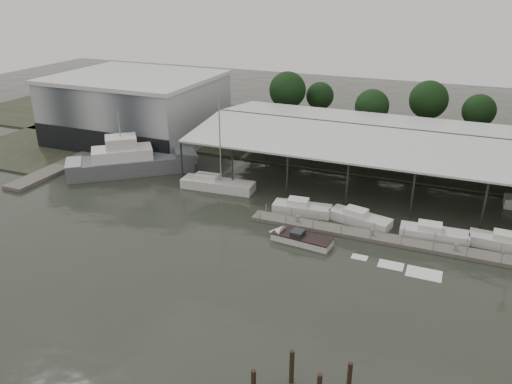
% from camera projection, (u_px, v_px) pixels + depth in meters
% --- Properties ---
extents(ground, '(200.00, 200.00, 0.00)m').
position_uv_depth(ground, '(205.00, 257.00, 47.57)').
color(ground, '#272C23').
rests_on(ground, ground).
extents(land_strip_far, '(140.00, 30.00, 0.30)m').
position_uv_depth(land_strip_far, '(323.00, 138.00, 83.20)').
color(land_strip_far, '#3D4130').
rests_on(land_strip_far, ground).
extents(land_strip_west, '(20.00, 40.00, 0.30)m').
position_uv_depth(land_strip_west, '(83.00, 130.00, 87.11)').
color(land_strip_west, '#3D4130').
rests_on(land_strip_west, ground).
extents(storage_warehouse, '(24.50, 20.50, 10.50)m').
position_uv_depth(storage_warehouse, '(137.00, 108.00, 80.79)').
color(storage_warehouse, '#A0A5AA').
rests_on(storage_warehouse, ground).
extents(covered_boat_shed, '(58.24, 24.00, 6.96)m').
position_uv_depth(covered_boat_shed, '(426.00, 137.00, 62.94)').
color(covered_boat_shed, silver).
rests_on(covered_boat_shed, ground).
extents(trawler_dock, '(3.00, 18.00, 0.50)m').
position_uv_depth(trawler_dock, '(62.00, 166.00, 69.94)').
color(trawler_dock, '#666159').
rests_on(trawler_dock, ground).
extents(floating_dock, '(28.00, 2.00, 1.40)m').
position_uv_depth(floating_dock, '(382.00, 238.00, 50.70)').
color(floating_dock, '#666159').
rests_on(floating_dock, ground).
extents(grey_trawler, '(16.34, 14.35, 8.84)m').
position_uv_depth(grey_trawler, '(132.00, 161.00, 67.97)').
color(grey_trawler, '#585C62').
rests_on(grey_trawler, ground).
extents(white_sailboat, '(9.46, 3.28, 13.39)m').
position_uv_depth(white_sailboat, '(217.00, 184.00, 62.82)').
color(white_sailboat, silver).
rests_on(white_sailboat, ground).
extents(speedboat_underway, '(17.74, 3.91, 2.00)m').
position_uv_depth(speedboat_underway, '(297.00, 238.00, 50.33)').
color(speedboat_underway, silver).
rests_on(speedboat_underway, ground).
extents(moored_cruiser_0, '(6.70, 2.80, 1.70)m').
position_uv_depth(moored_cruiser_0, '(302.00, 208.00, 56.40)').
color(moored_cruiser_0, silver).
rests_on(moored_cruiser_0, ground).
extents(moored_cruiser_1, '(7.05, 3.75, 1.70)m').
position_uv_depth(moored_cruiser_1, '(359.00, 218.00, 54.01)').
color(moored_cruiser_1, silver).
rests_on(moored_cruiser_1, ground).
extents(moored_cruiser_2, '(6.81, 2.49, 1.70)m').
position_uv_depth(moored_cruiser_2, '(433.00, 233.00, 50.79)').
color(moored_cruiser_2, silver).
rests_on(moored_cruiser_2, ground).
extents(moored_cruiser_3, '(8.23, 2.69, 1.70)m').
position_uv_depth(moored_cruiser_3, '(512.00, 244.00, 48.77)').
color(moored_cruiser_3, silver).
rests_on(moored_cruiser_3, ground).
extents(horizon_tree_line, '(70.74, 12.36, 9.91)m').
position_uv_depth(horizon_tree_line, '(474.00, 109.00, 77.42)').
color(horizon_tree_line, black).
rests_on(horizon_tree_line, ground).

